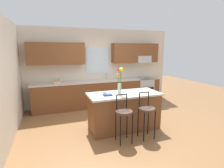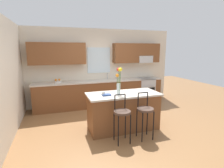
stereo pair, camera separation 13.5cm
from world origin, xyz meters
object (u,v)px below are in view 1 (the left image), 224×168
(oven_range, at_px, (143,90))
(fruit_bowl_oranges, at_px, (57,82))
(bar_stool_middle, at_px, (147,111))
(cookbook, at_px, (107,95))
(kitchen_island, at_px, (124,111))
(bar_stool_near, at_px, (124,114))
(flower_vase, at_px, (120,79))
(mug_ceramic, at_px, (105,94))

(oven_range, distance_m, fruit_bowl_oranges, 3.22)
(bar_stool_middle, height_order, cookbook, bar_stool_middle)
(kitchen_island, bearing_deg, bar_stool_near, -114.24)
(fruit_bowl_oranges, bearing_deg, oven_range, -0.44)
(kitchen_island, relative_size, flower_vase, 2.79)
(mug_ceramic, bearing_deg, oven_range, 42.09)
(kitchen_island, relative_size, cookbook, 8.92)
(kitchen_island, xyz_separation_m, flower_vase, (-0.13, -0.02, 0.81))
(oven_range, bearing_deg, flower_vase, -132.51)
(bar_stool_near, xyz_separation_m, mug_ceramic, (-0.24, 0.58, 0.33))
(bar_stool_middle, bearing_deg, cookbook, 142.93)
(cookbook, bearing_deg, mug_ceramic, 154.66)
(fruit_bowl_oranges, bearing_deg, kitchen_island, -52.96)
(kitchen_island, bearing_deg, oven_range, 49.34)
(bar_stool_middle, height_order, fruit_bowl_oranges, fruit_bowl_oranges)
(kitchen_island, bearing_deg, flower_vase, -169.98)
(bar_stool_middle, distance_m, mug_ceramic, 1.04)
(oven_range, relative_size, fruit_bowl_oranges, 3.83)
(mug_ceramic, height_order, fruit_bowl_oranges, fruit_bowl_oranges)
(bar_stool_near, xyz_separation_m, flower_vase, (0.14, 0.59, 0.64))
(cookbook, bearing_deg, fruit_bowl_oranges, 117.00)
(kitchen_island, xyz_separation_m, bar_stool_middle, (0.28, -0.61, 0.17))
(bar_stool_near, height_order, flower_vase, flower_vase)
(kitchen_island, xyz_separation_m, bar_stool_near, (-0.27, -0.61, 0.17))
(kitchen_island, distance_m, bar_stool_middle, 0.69)
(cookbook, bearing_deg, flower_vase, 6.17)
(bar_stool_middle, xyz_separation_m, cookbook, (-0.73, 0.55, 0.30))
(bar_stool_near, bearing_deg, mug_ceramic, 112.68)
(oven_range, height_order, bar_stool_middle, bar_stool_middle)
(cookbook, bearing_deg, oven_range, 43.33)
(flower_vase, bearing_deg, bar_stool_near, -103.46)
(oven_range, height_order, mug_ceramic, mug_ceramic)
(bar_stool_near, relative_size, bar_stool_middle, 1.00)
(flower_vase, relative_size, mug_ceramic, 7.11)
(cookbook, height_order, fruit_bowl_oranges, fruit_bowl_oranges)
(bar_stool_near, bearing_deg, kitchen_island, 65.76)
(mug_ceramic, xyz_separation_m, fruit_bowl_oranges, (-0.98, 2.01, -0.00))
(kitchen_island, bearing_deg, fruit_bowl_oranges, 127.04)
(mug_ceramic, height_order, cookbook, mug_ceramic)
(cookbook, distance_m, fruit_bowl_oranges, 2.29)
(bar_stool_middle, relative_size, fruit_bowl_oranges, 4.34)
(bar_stool_near, relative_size, cookbook, 5.21)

